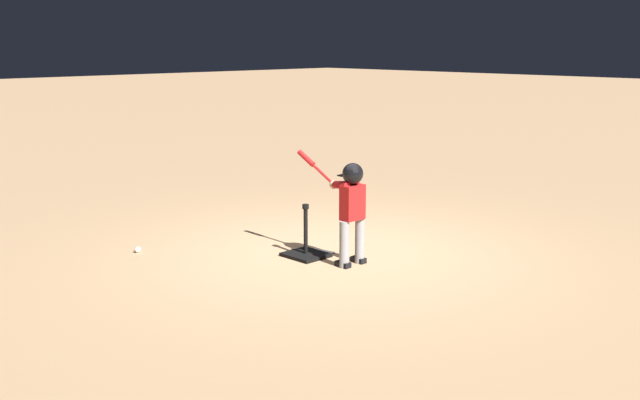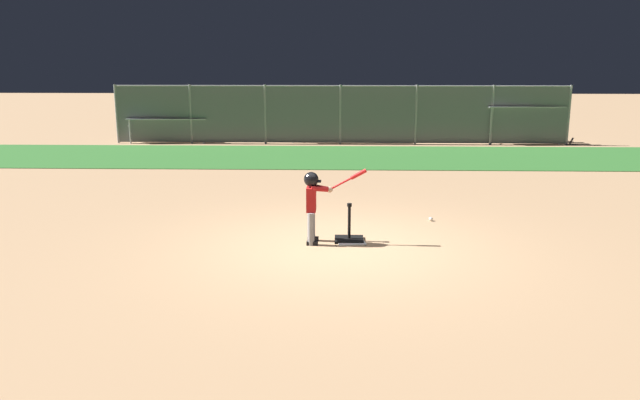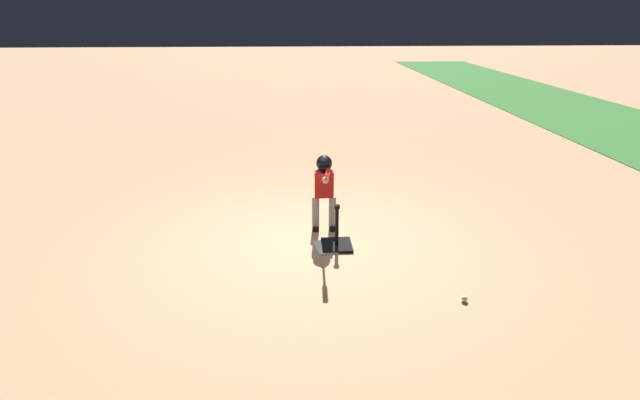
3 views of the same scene
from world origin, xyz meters
TOP-DOWN VIEW (x-y plane):
  - ground_plane at (0.00, 0.00)m, footprint 90.00×90.00m
  - home_plate at (0.16, 0.29)m, footprint 0.51×0.51m
  - batting_tee at (0.14, 0.36)m, footprint 0.47×0.42m
  - batter_child at (-0.44, 0.23)m, footprint 0.99×0.36m
  - baseball at (1.65, 1.68)m, footprint 0.07×0.07m

SIDE VIEW (x-z plane):
  - ground_plane at x=0.00m, z-range 0.00..0.00m
  - home_plate at x=0.16m, z-range 0.00..0.02m
  - baseball at x=1.65m, z-range 0.00..0.07m
  - batting_tee at x=0.14m, z-range -0.24..0.39m
  - batter_child at x=-0.44m, z-range 0.13..1.35m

